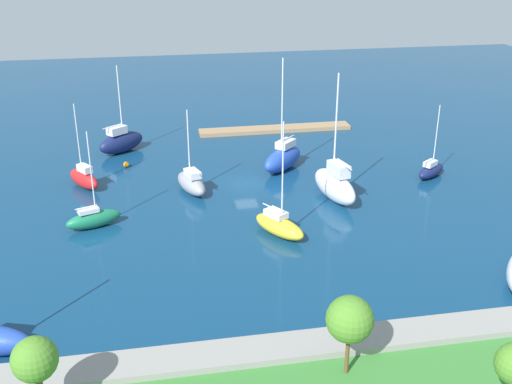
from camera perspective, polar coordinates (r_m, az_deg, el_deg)
water at (r=68.37m, az=-0.91°, el=0.80°), size 160.00×160.00×0.00m
pier_dock at (r=86.94m, az=1.81°, el=5.93°), size 21.65×2.66×0.54m
breakwater at (r=41.80m, az=6.38°, el=-14.38°), size 61.67×2.76×1.32m
park_tree_center at (r=36.34m, az=-20.06°, el=-14.63°), size 2.57×2.57×5.10m
park_tree_midwest at (r=37.42m, az=8.80°, el=-11.76°), size 2.91×2.91×5.40m
sailboat_white_off_beacon at (r=64.06m, az=7.43°, el=0.70°), size 3.80×7.94×13.41m
sailboat_blue_mid_basin at (r=71.95m, az=2.55°, el=3.22°), size 6.61×6.64×13.34m
sailboat_navy_lone_north at (r=79.74m, az=-12.56°, el=4.66°), size 6.57×5.89×11.12m
sailboat_green_center_basin at (r=59.99m, az=-15.02°, el=-2.42°), size 5.52×3.34×9.55m
sailboat_red_far_south at (r=69.54m, az=-15.86°, el=1.27°), size 4.26×5.22×9.47m
sailboat_yellow_far_north at (r=56.55m, az=2.19°, el=-3.13°), size 4.93×6.18×11.06m
sailboat_gray_by_breakwater at (r=66.05m, az=-6.09°, el=0.88°), size 3.81×6.28×9.16m
sailboat_navy_inner_mooring at (r=72.78m, az=16.12°, el=1.99°), size 4.85×4.12×8.49m
mooring_buoy_orange at (r=74.70m, az=-12.09°, el=2.54°), size 0.71×0.71×0.71m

